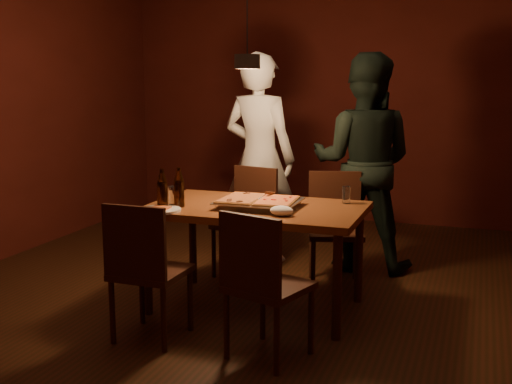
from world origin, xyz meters
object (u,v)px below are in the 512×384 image
(diner_white, at_px, (259,158))
(dining_table, at_px, (256,216))
(chair_near_left, at_px, (144,260))
(diner_dark, at_px, (363,163))
(plate_slice, at_px, (160,210))
(chair_far_right, at_px, (335,217))
(beer_bottle_a, at_px, (162,189))
(chair_near_right, at_px, (261,273))
(chair_far_left, at_px, (249,211))
(beer_bottle_b, at_px, (179,187))
(pendant_lamp, at_px, (247,60))
(pizza_tray, at_px, (259,204))

(diner_white, bearing_deg, dining_table, 117.69)
(chair_near_left, relative_size, diner_dark, 0.26)
(plate_slice, bearing_deg, chair_far_right, 50.02)
(diner_white, bearing_deg, beer_bottle_a, 92.46)
(chair_near_right, height_order, beer_bottle_a, beer_bottle_a)
(chair_far_left, bearing_deg, chair_near_left, 98.68)
(beer_bottle_b, bearing_deg, pendant_lamp, 38.34)
(chair_near_left, distance_m, plate_slice, 0.49)
(chair_near_left, bearing_deg, pizza_tray, 58.95)
(pizza_tray, bearing_deg, diner_dark, 65.15)
(chair_near_left, bearing_deg, beer_bottle_a, 105.18)
(pizza_tray, distance_m, pendant_lamp, 1.01)
(chair_far_left, xyz_separation_m, pizza_tray, (0.37, -0.82, 0.24))
(plate_slice, bearing_deg, pendant_lamp, 47.08)
(dining_table, bearing_deg, beer_bottle_b, -157.86)
(dining_table, distance_m, chair_near_right, 0.89)
(dining_table, xyz_separation_m, chair_near_right, (0.32, -0.82, -0.14))
(dining_table, height_order, pendant_lamp, pendant_lamp)
(dining_table, relative_size, diner_white, 0.81)
(pizza_tray, relative_size, diner_dark, 0.30)
(chair_far_left, bearing_deg, diner_dark, -139.19)
(beer_bottle_b, bearing_deg, chair_near_left, -85.44)
(beer_bottle_a, height_order, plate_slice, beer_bottle_a)
(diner_white, height_order, diner_dark, diner_white)
(chair_near_right, relative_size, pendant_lamp, 0.48)
(dining_table, distance_m, diner_dark, 1.38)
(beer_bottle_b, bearing_deg, plate_slice, -108.27)
(chair_near_left, xyz_separation_m, diner_dark, (0.98, 2.05, 0.39))
(chair_near_right, relative_size, diner_white, 0.28)
(dining_table, relative_size, pizza_tray, 2.73)
(chair_near_right, height_order, pizza_tray, chair_near_right)
(dining_table, height_order, chair_near_left, chair_near_left)
(chair_far_right, xyz_separation_m, diner_dark, (0.13, 0.49, 0.39))
(chair_far_right, bearing_deg, pizza_tray, 48.43)
(beer_bottle_b, xyz_separation_m, diner_white, (0.10, 1.40, 0.04))
(plate_slice, bearing_deg, beer_bottle_b, 71.73)
(pizza_tray, bearing_deg, dining_table, 134.13)
(chair_far_right, relative_size, plate_slice, 1.88)
(pendant_lamp, bearing_deg, beer_bottle_a, -139.55)
(chair_far_left, height_order, chair_near_right, same)
(chair_far_right, bearing_deg, chair_near_left, 44.87)
(chair_near_right, xyz_separation_m, beer_bottle_a, (-0.90, 0.53, 0.35))
(dining_table, xyz_separation_m, chair_far_left, (-0.34, 0.79, -0.14))
(chair_far_right, xyz_separation_m, diner_white, (-0.79, 0.44, 0.39))
(chair_near_left, xyz_separation_m, diner_white, (0.06, 2.00, 0.39))
(dining_table, distance_m, beer_bottle_b, 0.58)
(chair_near_right, bearing_deg, chair_far_right, 104.47)
(dining_table, height_order, pizza_tray, pizza_tray)
(chair_near_right, height_order, diner_dark, diner_dark)
(plate_slice, bearing_deg, chair_near_right, -27.08)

